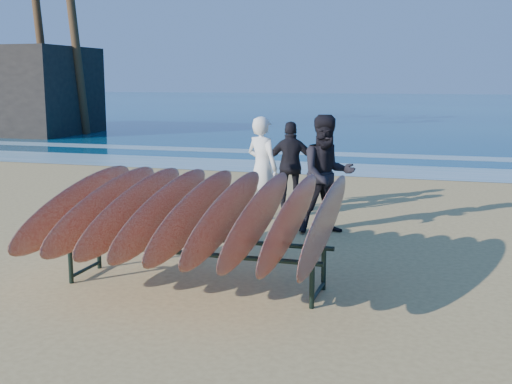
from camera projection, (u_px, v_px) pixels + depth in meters
ground at (238, 278)px, 7.94m from camera, size 120.00×120.00×0.00m
ocean at (421, 105)px, 59.86m from camera, size 160.00×160.00×0.00m
foam_near at (352, 170)px, 17.38m from camera, size 160.00×160.00×0.00m
foam_far at (368, 155)px, 20.68m from camera, size 160.00×160.00×0.00m
surfboard_rack at (194, 214)px, 7.48m from camera, size 3.21×2.82×1.42m
person_white at (262, 168)px, 11.26m from camera, size 0.78×0.68×1.79m
person_dark_a at (327, 175)px, 10.13m from camera, size 1.15×1.07×1.88m
person_dark_b at (291, 165)px, 12.08m from camera, size 1.03×0.59×1.65m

